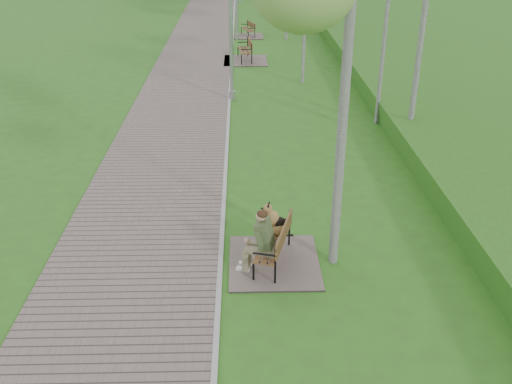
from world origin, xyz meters
TOP-DOWN VIEW (x-y plane):
  - ground at (0.00, 0.00)m, footprint 120.00×120.00m
  - walkway at (-1.75, 21.50)m, footprint 3.50×67.00m
  - kerb at (0.00, 21.50)m, footprint 0.10×67.00m
  - embankment at (12.00, 20.00)m, footprint 14.00×70.00m
  - bench_main at (0.99, -4.47)m, footprint 1.81×2.01m
  - bench_second at (0.62, 12.56)m, footprint 2.01×2.23m
  - bench_third at (0.85, 18.25)m, footprint 1.58×1.76m
  - lamp_post_near at (0.11, 6.55)m, footprint 0.23×0.23m

SIDE VIEW (x-z plane):
  - ground at x=0.00m, z-range 0.00..0.00m
  - embankment at x=12.00m, z-range -0.80..0.80m
  - walkway at x=-1.75m, z-range 0.00..0.04m
  - kerb at x=0.00m, z-range 0.00..0.05m
  - bench_third at x=0.85m, z-range -0.31..0.66m
  - bench_second at x=0.62m, z-range -0.38..0.85m
  - bench_main at x=0.99m, z-range -0.35..1.23m
  - lamp_post_near at x=0.11m, z-range -0.19..5.75m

